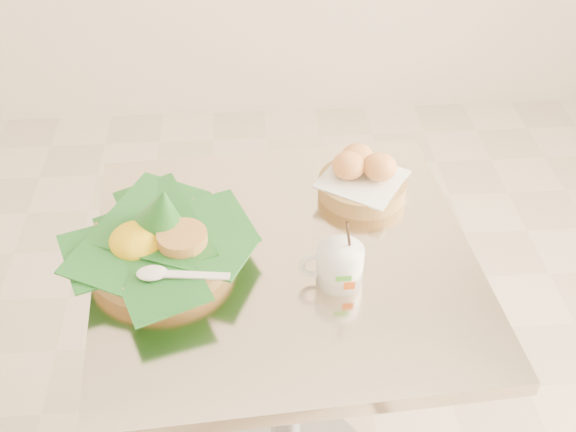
{
  "coord_description": "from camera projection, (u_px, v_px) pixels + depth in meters",
  "views": [
    {
      "loc": [
        0.14,
        -1.01,
        1.64
      ],
      "look_at": [
        0.21,
        0.02,
        0.82
      ],
      "focal_mm": 45.0,
      "sensor_mm": 36.0,
      "label": 1
    }
  ],
  "objects": [
    {
      "name": "cafe_table",
      "position": [
        285.0,
        335.0,
        1.48
      ],
      "size": [
        0.75,
        0.75,
        0.75
      ],
      "rotation": [
        0.0,
        0.0,
        0.07
      ],
      "color": "gray",
      "rests_on": "floor"
    },
    {
      "name": "bread_basket",
      "position": [
        362.0,
        177.0,
        1.47
      ],
      "size": [
        0.21,
        0.21,
        0.09
      ],
      "rotation": [
        0.0,
        0.0,
        0.21
      ],
      "color": "#AA8849",
      "rests_on": "cafe_table"
    },
    {
      "name": "rice_basket",
      "position": [
        159.0,
        240.0,
        1.31
      ],
      "size": [
        0.34,
        0.34,
        0.17
      ],
      "rotation": [
        0.0,
        0.0,
        0.19
      ],
      "color": "#AA8849",
      "rests_on": "cafe_table"
    },
    {
      "name": "coffee_mug",
      "position": [
        339.0,
        264.0,
        1.26
      ],
      "size": [
        0.11,
        0.08,
        0.14
      ],
      "rotation": [
        0.0,
        0.0,
        0.01
      ],
      "color": "white",
      "rests_on": "cafe_table"
    }
  ]
}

